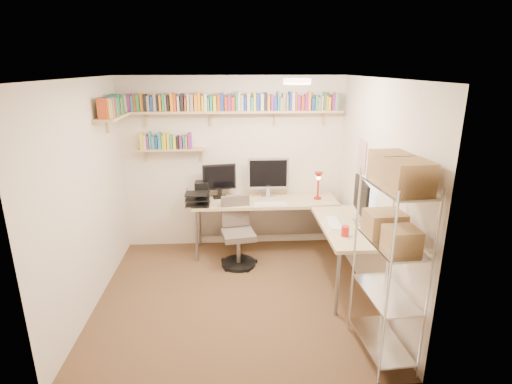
% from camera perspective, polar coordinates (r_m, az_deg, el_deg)
% --- Properties ---
extents(ground, '(3.20, 3.20, 0.00)m').
position_cam_1_polar(ground, '(4.95, -2.94, -14.43)').
color(ground, '#4D3921').
rests_on(ground, ground).
extents(room_shell, '(3.24, 3.04, 2.52)m').
position_cam_1_polar(room_shell, '(4.33, -3.20, 3.24)').
color(room_shell, beige).
rests_on(room_shell, ground).
extents(wall_shelves, '(3.12, 1.09, 0.80)m').
position_cam_1_polar(wall_shelves, '(5.54, -7.77, 11.34)').
color(wall_shelves, '#D6B578').
rests_on(wall_shelves, ground).
extents(corner_desk, '(2.34, 2.02, 1.38)m').
position_cam_1_polar(corner_desk, '(5.46, 2.74, -2.06)').
color(corner_desk, '#D4B88A').
rests_on(corner_desk, ground).
extents(office_chair, '(0.50, 0.50, 0.94)m').
position_cam_1_polar(office_chair, '(5.47, -2.64, -6.42)').
color(office_chair, black).
rests_on(office_chair, ground).
extents(wire_rack, '(0.42, 0.78, 1.92)m').
position_cam_1_polar(wire_rack, '(3.60, 19.12, -2.83)').
color(wire_rack, silver).
rests_on(wire_rack, ground).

